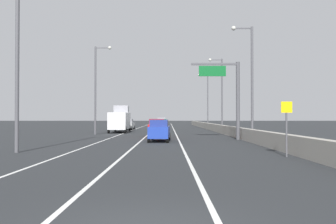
# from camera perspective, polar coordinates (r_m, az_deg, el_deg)

# --- Properties ---
(ground_plane) EXTENTS (320.00, 320.00, 0.00)m
(ground_plane) POSITION_cam_1_polar(r_m,az_deg,el_deg) (70.73, -0.31, -2.60)
(ground_plane) COLOR #26282B
(lane_stripe_left) EXTENTS (0.16, 130.00, 0.00)m
(lane_stripe_left) POSITION_cam_1_polar(r_m,az_deg,el_deg) (62.03, -5.46, -2.84)
(lane_stripe_left) COLOR silver
(lane_stripe_left) RESTS_ON ground_plane
(lane_stripe_center) EXTENTS (0.16, 130.00, 0.00)m
(lane_stripe_center) POSITION_cam_1_polar(r_m,az_deg,el_deg) (61.79, -2.22, -2.85)
(lane_stripe_center) COLOR silver
(lane_stripe_center) RESTS_ON ground_plane
(lane_stripe_right) EXTENTS (0.16, 130.00, 0.00)m
(lane_stripe_right) POSITION_cam_1_polar(r_m,az_deg,el_deg) (61.75, 1.03, -2.86)
(lane_stripe_right) COLOR silver
(lane_stripe_right) RESTS_ON ground_plane
(jersey_barrier_right) EXTENTS (0.60, 120.00, 1.10)m
(jersey_barrier_right) POSITION_cam_1_polar(r_m,az_deg,el_deg) (47.30, 9.02, -2.79)
(jersey_barrier_right) COLOR #9E998E
(jersey_barrier_right) RESTS_ON ground_plane
(overhead_sign_gantry) EXTENTS (4.68, 0.36, 7.50)m
(overhead_sign_gantry) POSITION_cam_1_polar(r_m,az_deg,el_deg) (34.99, 9.97, 3.38)
(overhead_sign_gantry) COLOR #47474C
(overhead_sign_gantry) RESTS_ON ground_plane
(speed_advisory_sign) EXTENTS (0.60, 0.11, 3.00)m
(speed_advisory_sign) POSITION_cam_1_polar(r_m,az_deg,el_deg) (20.44, 18.45, -1.89)
(speed_advisory_sign) COLOR #4C4C51
(speed_advisory_sign) RESTS_ON ground_plane
(lamp_post_right_second) EXTENTS (2.14, 0.44, 11.13)m
(lamp_post_right_second) POSITION_cam_1_polar(r_m,az_deg,el_deg) (36.11, 12.97, 5.81)
(lamp_post_right_second) COLOR #4C4C51
(lamp_post_right_second) RESTS_ON ground_plane
(lamp_post_right_third) EXTENTS (2.14, 0.44, 11.13)m
(lamp_post_right_third) POSITION_cam_1_polar(r_m,az_deg,el_deg) (54.95, 8.43, 3.51)
(lamp_post_right_third) COLOR #4C4C51
(lamp_post_right_third) RESTS_ON ground_plane
(lamp_post_right_fourth) EXTENTS (2.14, 0.44, 11.13)m
(lamp_post_right_fourth) POSITION_cam_1_polar(r_m,az_deg,el_deg) (74.00, 6.24, 2.38)
(lamp_post_right_fourth) COLOR #4C4C51
(lamp_post_right_fourth) RESTS_ON ground_plane
(lamp_post_left_near) EXTENTS (2.14, 0.44, 11.13)m
(lamp_post_left_near) POSITION_cam_1_polar(r_m,az_deg,el_deg) (23.86, -22.28, 9.30)
(lamp_post_left_near) COLOR #4C4C51
(lamp_post_left_near) RESTS_ON ground_plane
(lamp_post_left_mid) EXTENTS (2.14, 0.44, 11.13)m
(lamp_post_left_mid) POSITION_cam_1_polar(r_m,az_deg,el_deg) (45.87, -11.14, 4.38)
(lamp_post_left_mid) COLOR #4C4C51
(lamp_post_left_mid) RESTS_ON ground_plane
(car_green_0) EXTENTS (1.88, 4.04, 1.91)m
(car_green_0) POSITION_cam_1_polar(r_m,az_deg,el_deg) (56.61, -0.98, -2.08)
(car_green_0) COLOR #196033
(car_green_0) RESTS_ON ground_plane
(car_white_1) EXTENTS (2.07, 4.47, 1.87)m
(car_white_1) POSITION_cam_1_polar(r_m,az_deg,el_deg) (62.91, -6.33, -1.96)
(car_white_1) COLOR white
(car_white_1) RESTS_ON ground_plane
(car_red_2) EXTENTS (2.00, 4.54, 1.97)m
(car_red_2) POSITION_cam_1_polar(r_m,az_deg,el_deg) (40.16, -1.73, -2.52)
(car_red_2) COLOR red
(car_red_2) RESTS_ON ground_plane
(car_blue_3) EXTENTS (1.97, 4.75, 1.93)m
(car_blue_3) POSITION_cam_1_polar(r_m,az_deg,el_deg) (32.06, -1.29, -2.97)
(car_blue_3) COLOR #1E389E
(car_blue_3) RESTS_ON ground_plane
(car_silver_4) EXTENTS (1.90, 4.67, 2.11)m
(car_silver_4) POSITION_cam_1_polar(r_m,az_deg,el_deg) (66.74, -0.97, -1.81)
(car_silver_4) COLOR #B7B7BC
(car_silver_4) RESTS_ON ground_plane
(box_truck) EXTENTS (2.70, 8.98, 3.91)m
(box_truck) POSITION_cam_1_polar(r_m,az_deg,el_deg) (52.23, -7.57, -1.26)
(box_truck) COLOR silver
(box_truck) RESTS_ON ground_plane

